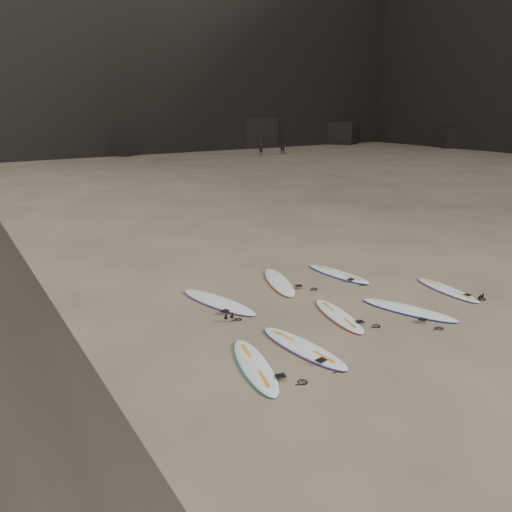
{
  "coord_description": "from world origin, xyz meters",
  "views": [
    {
      "loc": [
        -9.15,
        -8.69,
        5.36
      ],
      "look_at": [
        -2.4,
        1.91,
        1.5
      ],
      "focal_mm": 35.0,
      "sensor_mm": 36.0,
      "label": 1
    }
  ],
  "objects_px": {
    "person_a": "(261,147)",
    "person_b": "(283,146)",
    "surfboard_6": "(279,282)",
    "surfboard_2": "(339,315)",
    "surfboard_4": "(447,290)",
    "surfboard_1": "(303,347)",
    "surfboard_0": "(255,366)",
    "surfboard_3": "(409,310)",
    "surfboard_5": "(218,302)",
    "surfboard_7": "(338,274)"
  },
  "relations": [
    {
      "from": "surfboard_2",
      "to": "surfboard_6",
      "type": "relative_size",
      "value": 0.9
    },
    {
      "from": "surfboard_5",
      "to": "surfboard_1",
      "type": "bearing_deg",
      "value": -99.76
    },
    {
      "from": "surfboard_6",
      "to": "person_b",
      "type": "relative_size",
      "value": 1.61
    },
    {
      "from": "surfboard_4",
      "to": "surfboard_6",
      "type": "relative_size",
      "value": 0.88
    },
    {
      "from": "surfboard_3",
      "to": "surfboard_7",
      "type": "distance_m",
      "value": 3.28
    },
    {
      "from": "surfboard_0",
      "to": "surfboard_5",
      "type": "relative_size",
      "value": 0.91
    },
    {
      "from": "surfboard_0",
      "to": "person_b",
      "type": "distance_m",
      "value": 46.36
    },
    {
      "from": "surfboard_7",
      "to": "person_b",
      "type": "bearing_deg",
      "value": 48.93
    },
    {
      "from": "surfboard_1",
      "to": "surfboard_4",
      "type": "xyz_separation_m",
      "value": [
        5.88,
        0.61,
        -0.01
      ]
    },
    {
      "from": "surfboard_0",
      "to": "surfboard_4",
      "type": "relative_size",
      "value": 1.1
    },
    {
      "from": "surfboard_0",
      "to": "person_a",
      "type": "distance_m",
      "value": 44.91
    },
    {
      "from": "surfboard_4",
      "to": "surfboard_7",
      "type": "bearing_deg",
      "value": 127.8
    },
    {
      "from": "surfboard_0",
      "to": "surfboard_4",
      "type": "distance_m",
      "value": 7.28
    },
    {
      "from": "surfboard_4",
      "to": "surfboard_5",
      "type": "bearing_deg",
      "value": 161.34
    },
    {
      "from": "surfboard_4",
      "to": "surfboard_7",
      "type": "xyz_separation_m",
      "value": [
        -1.77,
        2.83,
        0.0
      ]
    },
    {
      "from": "surfboard_0",
      "to": "surfboard_6",
      "type": "bearing_deg",
      "value": 64.46
    },
    {
      "from": "surfboard_5",
      "to": "surfboard_7",
      "type": "bearing_deg",
      "value": -15.3
    },
    {
      "from": "surfboard_1",
      "to": "surfboard_4",
      "type": "distance_m",
      "value": 5.91
    },
    {
      "from": "surfboard_3",
      "to": "person_b",
      "type": "distance_m",
      "value": 43.31
    },
    {
      "from": "person_a",
      "to": "person_b",
      "type": "relative_size",
      "value": 1.03
    },
    {
      "from": "surfboard_0",
      "to": "surfboard_5",
      "type": "height_order",
      "value": "surfboard_5"
    },
    {
      "from": "person_a",
      "to": "surfboard_5",
      "type": "bearing_deg",
      "value": -41.35
    },
    {
      "from": "surfboard_3",
      "to": "surfboard_6",
      "type": "height_order",
      "value": "same"
    },
    {
      "from": "surfboard_4",
      "to": "person_b",
      "type": "xyz_separation_m",
      "value": [
        20.1,
        36.71,
        0.77
      ]
    },
    {
      "from": "surfboard_0",
      "to": "surfboard_5",
      "type": "distance_m",
      "value": 3.68
    },
    {
      "from": "surfboard_3",
      "to": "surfboard_7",
      "type": "bearing_deg",
      "value": 62.19
    },
    {
      "from": "surfboard_5",
      "to": "person_b",
      "type": "bearing_deg",
      "value": 36.72
    },
    {
      "from": "person_b",
      "to": "surfboard_1",
      "type": "bearing_deg",
      "value": 121.14
    },
    {
      "from": "surfboard_6",
      "to": "person_b",
      "type": "distance_m",
      "value": 41.16
    },
    {
      "from": "surfboard_1",
      "to": "surfboard_7",
      "type": "height_order",
      "value": "surfboard_1"
    },
    {
      "from": "person_a",
      "to": "surfboard_6",
      "type": "bearing_deg",
      "value": -38.88
    },
    {
      "from": "surfboard_2",
      "to": "surfboard_3",
      "type": "bearing_deg",
      "value": -9.29
    },
    {
      "from": "person_a",
      "to": "surfboard_1",
      "type": "bearing_deg",
      "value": -38.44
    },
    {
      "from": "surfboard_1",
      "to": "surfboard_6",
      "type": "xyz_separation_m",
      "value": [
        2.03,
        3.86,
        -0.0
      ]
    },
    {
      "from": "surfboard_4",
      "to": "surfboard_0",
      "type": "bearing_deg",
      "value": -168.61
    },
    {
      "from": "surfboard_2",
      "to": "surfboard_4",
      "type": "distance_m",
      "value": 4.01
    },
    {
      "from": "surfboard_3",
      "to": "surfboard_7",
      "type": "height_order",
      "value": "surfboard_3"
    },
    {
      "from": "surfboard_4",
      "to": "surfboard_5",
      "type": "height_order",
      "value": "surfboard_5"
    },
    {
      "from": "surfboard_4",
      "to": "surfboard_3",
      "type": "bearing_deg",
      "value": -163.13
    },
    {
      "from": "surfboard_7",
      "to": "person_b",
      "type": "xyz_separation_m",
      "value": [
        21.88,
        33.88,
        0.77
      ]
    },
    {
      "from": "surfboard_1",
      "to": "surfboard_4",
      "type": "relative_size",
      "value": 1.15
    },
    {
      "from": "surfboard_1",
      "to": "person_a",
      "type": "bearing_deg",
      "value": 51.92
    },
    {
      "from": "surfboard_0",
      "to": "surfboard_7",
      "type": "bearing_deg",
      "value": 48.05
    },
    {
      "from": "surfboard_2",
      "to": "person_b",
      "type": "distance_m",
      "value": 43.67
    },
    {
      "from": "surfboard_1",
      "to": "surfboard_7",
      "type": "xyz_separation_m",
      "value": [
        4.1,
        3.44,
        -0.0
      ]
    },
    {
      "from": "surfboard_0",
      "to": "surfboard_3",
      "type": "xyz_separation_m",
      "value": [
        5.09,
        0.29,
        0.0
      ]
    },
    {
      "from": "surfboard_3",
      "to": "surfboard_5",
      "type": "relative_size",
      "value": 0.94
    },
    {
      "from": "person_a",
      "to": "surfboard_4",
      "type": "bearing_deg",
      "value": -31.86
    },
    {
      "from": "surfboard_1",
      "to": "person_b",
      "type": "xyz_separation_m",
      "value": [
        25.98,
        37.32,
        0.76
      ]
    },
    {
      "from": "surfboard_5",
      "to": "surfboard_7",
      "type": "relative_size",
      "value": 1.11
    }
  ]
}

